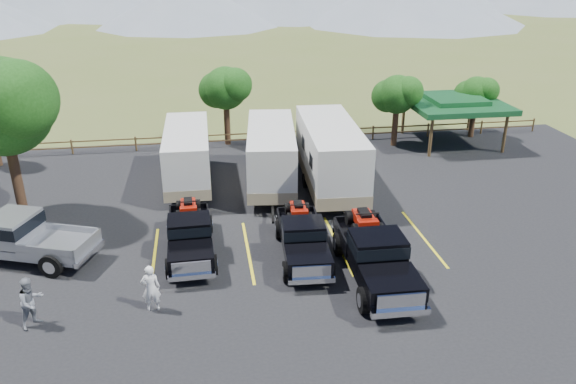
{
  "coord_description": "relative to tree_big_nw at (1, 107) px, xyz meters",
  "views": [
    {
      "loc": [
        -3.61,
        -17.41,
        12.01
      ],
      "look_at": [
        0.17,
        6.57,
        1.6
      ],
      "focal_mm": 35.0,
      "sensor_mm": 36.0,
      "label": 1
    }
  ],
  "objects": [
    {
      "name": "tree_big_nw",
      "position": [
        0.0,
        0.0,
        0.0
      ],
      "size": [
        5.54,
        5.18,
        7.84
      ],
      "color": "#321F13",
      "rests_on": "ground"
    },
    {
      "name": "rail_fence",
      "position": [
        14.55,
        9.47,
        -4.99
      ],
      "size": [
        36.12,
        0.12,
        1.0
      ],
      "color": "brown",
      "rests_on": "ground"
    },
    {
      "name": "tree_ne_a",
      "position": [
        21.52,
        7.99,
        -2.11
      ],
      "size": [
        3.11,
        2.92,
        4.76
      ],
      "color": "#321F13",
      "rests_on": "ground"
    },
    {
      "name": "ground",
      "position": [
        12.55,
        -9.03,
        -5.6
      ],
      "size": [
        320.0,
        320.0,
        0.0
      ],
      "primitive_type": "plane",
      "color": "#505E27",
      "rests_on": "ground"
    },
    {
      "name": "tree_ne_b",
      "position": [
        27.52,
        8.99,
        -2.47
      ],
      "size": [
        2.77,
        2.59,
        4.27
      ],
      "color": "#321F13",
      "rests_on": "ground"
    },
    {
      "name": "pavilion",
      "position": [
        25.55,
        7.97,
        -2.81
      ],
      "size": [
        6.2,
        6.2,
        3.22
      ],
      "color": "brown",
      "rests_on": "ground"
    },
    {
      "name": "trailer_left",
      "position": [
        8.0,
        3.12,
        -3.9
      ],
      "size": [
        2.44,
        9.08,
        3.16
      ],
      "rotation": [
        0.0,
        0.0,
        -0.01
      ],
      "color": "silver",
      "rests_on": "asphalt_lot"
    },
    {
      "name": "trailer_right",
      "position": [
        15.59,
        1.26,
        -3.66
      ],
      "size": [
        3.12,
        10.46,
        3.63
      ],
      "rotation": [
        0.0,
        0.0,
        -0.05
      ],
      "color": "silver",
      "rests_on": "asphalt_lot"
    },
    {
      "name": "rig_right",
      "position": [
        15.32,
        -7.89,
        -4.49
      ],
      "size": [
        2.46,
        6.65,
        2.21
      ],
      "rotation": [
        0.0,
        0.0,
        -0.02
      ],
      "color": "black",
      "rests_on": "asphalt_lot"
    },
    {
      "name": "trailer_center",
      "position": [
        12.51,
        2.18,
        -3.81
      ],
      "size": [
        3.35,
        9.63,
        3.33
      ],
      "rotation": [
        0.0,
        0.0,
        -0.11
      ],
      "color": "silver",
      "rests_on": "asphalt_lot"
    },
    {
      "name": "tree_north",
      "position": [
        10.52,
        9.99,
        -1.76
      ],
      "size": [
        3.46,
        3.24,
        5.25
      ],
      "color": "#321F13",
      "rests_on": "ground"
    },
    {
      "name": "stall_lines",
      "position": [
        12.55,
        -5.03,
        -5.55
      ],
      "size": [
        12.12,
        5.5,
        0.01
      ],
      "color": "yellow",
      "rests_on": "asphalt_lot"
    },
    {
      "name": "pickup_silver",
      "position": [
        1.02,
        -4.19,
        -4.51
      ],
      "size": [
        7.01,
        4.34,
        2.01
      ],
      "rotation": [
        0.0,
        0.0,
        -1.93
      ],
      "color": "#989AA0",
      "rests_on": "asphalt_lot"
    },
    {
      "name": "person_a",
      "position": [
        6.74,
        -8.8,
        -4.65
      ],
      "size": [
        0.68,
        0.46,
        1.82
      ],
      "primitive_type": "imported",
      "rotation": [
        0.0,
        0.0,
        3.18
      ],
      "color": "white",
      "rests_on": "asphalt_lot"
    },
    {
      "name": "person_b",
      "position": [
        2.75,
        -9.1,
        -4.62
      ],
      "size": [
        1.14,
        1.15,
        1.87
      ],
      "primitive_type": "imported",
      "rotation": [
        0.0,
        0.0,
        0.83
      ],
      "color": "slate",
      "rests_on": "asphalt_lot"
    },
    {
      "name": "rig_center",
      "position": [
        12.81,
        -5.75,
        -4.64
      ],
      "size": [
        2.25,
        5.77,
        1.9
      ],
      "rotation": [
        0.0,
        0.0,
        -0.06
      ],
      "color": "black",
      "rests_on": "asphalt_lot"
    },
    {
      "name": "rig_left",
      "position": [
        8.11,
        -4.74,
        -4.63
      ],
      "size": [
        2.13,
        5.79,
        1.92
      ],
      "rotation": [
        0.0,
        0.0,
        0.02
      ],
      "color": "black",
      "rests_on": "asphalt_lot"
    },
    {
      "name": "asphalt_lot",
      "position": [
        12.55,
        -6.03,
        -5.58
      ],
      "size": [
        44.0,
        34.0,
        0.04
      ],
      "primitive_type": "cube",
      "color": "black",
      "rests_on": "ground"
    }
  ]
}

